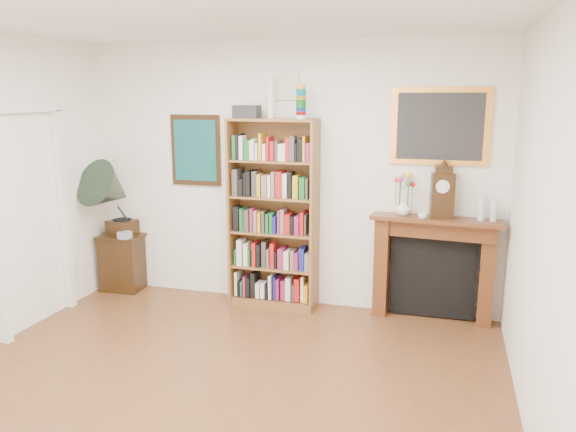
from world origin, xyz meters
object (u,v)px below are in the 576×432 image
object	(u,v)px
bottle_right	(494,211)
teacup	(422,216)
flower_vase	(403,207)
side_cabinet	(122,262)
cd_stack	(125,235)
bookshelf	(273,204)
gramophone	(112,193)
bottle_left	(481,208)
mantel_clock	(442,193)
fireplace	(434,260)

from	to	relation	value
bottle_right	teacup	bearing A→B (deg)	-172.96
flower_vase	side_cabinet	bearing A→B (deg)	-178.62
side_cabinet	cd_stack	world-z (taller)	cd_stack
bookshelf	gramophone	bearing A→B (deg)	-174.92
cd_stack	bottle_left	bearing A→B (deg)	2.56
flower_vase	bottle_right	bearing A→B (deg)	-2.81
flower_vase	gramophone	bearing A→B (deg)	-176.54
bottle_left	bottle_right	xyz separation A→B (m)	(0.11, -0.01, -0.02)
bookshelf	flower_vase	xyz separation A→B (m)	(1.34, 0.07, 0.02)
gramophone	flower_vase	bearing A→B (deg)	19.49
cd_stack	mantel_clock	bearing A→B (deg)	2.99
flower_vase	bottle_left	size ratio (longest dim) A/B	0.67
teacup	side_cabinet	bearing A→B (deg)	179.24
fireplace	teacup	bearing A→B (deg)	-126.89
side_cabinet	gramophone	distance (m)	0.85
teacup	bottle_right	size ratio (longest dim) A/B	0.41
cd_stack	flower_vase	xyz separation A→B (m)	(3.06, 0.20, 0.45)
gramophone	bottle_right	distance (m)	4.05
gramophone	flower_vase	size ratio (longest dim) A/B	5.67
teacup	bottle_left	world-z (taller)	bottle_left
side_cabinet	teacup	xyz separation A→B (m)	(3.39, -0.05, 0.77)
flower_vase	teacup	distance (m)	0.23
mantel_clock	side_cabinet	bearing A→B (deg)	170.71
bookshelf	teacup	world-z (taller)	bookshelf
side_cabinet	fireplace	world-z (taller)	fireplace
bottle_left	fireplace	bearing A→B (deg)	172.46
mantel_clock	flower_vase	size ratio (longest dim) A/B	3.19
bookshelf	bottle_left	size ratio (longest dim) A/B	9.67
fireplace	mantel_clock	bearing A→B (deg)	-41.03
flower_vase	bottle_left	bearing A→B (deg)	-2.38
cd_stack	gramophone	bearing A→B (deg)	176.76
fireplace	flower_vase	bearing A→B (deg)	-171.21
gramophone	bottle_left	world-z (taller)	gramophone
fireplace	cd_stack	xyz separation A→B (m)	(-3.39, -0.22, 0.08)
bookshelf	bottle_right	bearing A→B (deg)	1.87
cd_stack	bottle_left	size ratio (longest dim) A/B	0.50
gramophone	cd_stack	world-z (taller)	gramophone
flower_vase	cd_stack	bearing A→B (deg)	-176.25
bookshelf	gramophone	distance (m)	1.86
side_cabinet	teacup	world-z (taller)	teacup
side_cabinet	bottle_right	world-z (taller)	bottle_right
bottle_left	gramophone	bearing A→B (deg)	-177.63
side_cabinet	bottle_left	size ratio (longest dim) A/B	2.76
fireplace	mantel_clock	distance (m)	0.69
teacup	bottle_right	world-z (taller)	bottle_right
flower_vase	bookshelf	bearing A→B (deg)	-177.13
mantel_clock	flower_vase	world-z (taller)	mantel_clock
mantel_clock	teacup	size ratio (longest dim) A/B	6.23
side_cabinet	teacup	bearing A→B (deg)	-3.60
mantel_clock	flower_vase	xyz separation A→B (m)	(-0.37, 0.02, -0.17)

